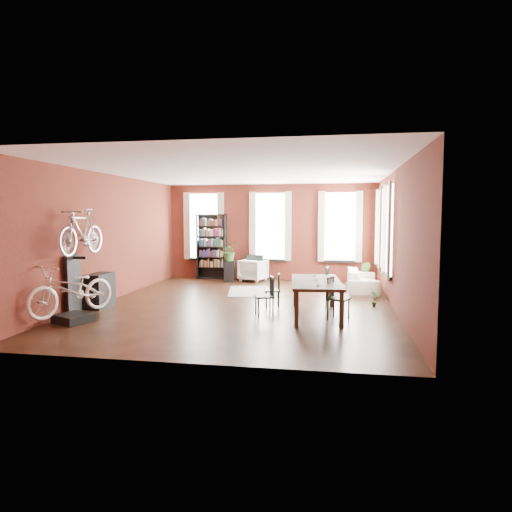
% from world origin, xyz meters
% --- Properties ---
extents(room, '(9.00, 9.04, 3.22)m').
position_xyz_m(room, '(0.25, 0.62, 2.14)').
color(room, black).
rests_on(room, ground).
extents(dining_table, '(1.23, 2.33, 0.76)m').
position_xyz_m(dining_table, '(1.77, -1.00, 0.38)').
color(dining_table, '#443929').
rests_on(dining_table, ground).
extents(dining_chair_a, '(0.50, 0.50, 0.84)m').
position_xyz_m(dining_chair_a, '(0.67, -1.15, 0.42)').
color(dining_chair_a, '#163131').
rests_on(dining_chair_a, ground).
extents(dining_chair_b, '(0.42, 0.42, 0.78)m').
position_xyz_m(dining_chair_b, '(0.71, -0.13, 0.39)').
color(dining_chair_b, black).
rests_on(dining_chair_b, ground).
extents(dining_chair_c, '(0.52, 0.52, 0.89)m').
position_xyz_m(dining_chair_c, '(2.24, -1.26, 0.44)').
color(dining_chair_c, black).
rests_on(dining_chair_c, ground).
extents(dining_chair_d, '(0.48, 0.48, 0.93)m').
position_xyz_m(dining_chair_d, '(2.16, 0.16, 0.47)').
color(dining_chair_d, '#193734').
rests_on(dining_chair_d, ground).
extents(bookshelf, '(1.00, 0.32, 2.20)m').
position_xyz_m(bookshelf, '(-2.00, 4.30, 1.10)').
color(bookshelf, black).
rests_on(bookshelf, ground).
extents(white_armchair, '(0.96, 0.93, 0.79)m').
position_xyz_m(white_armchair, '(-0.50, 3.98, 0.39)').
color(white_armchair, silver).
rests_on(white_armchair, ground).
extents(cream_sofa, '(0.61, 2.08, 0.81)m').
position_xyz_m(cream_sofa, '(2.95, 2.60, 0.41)').
color(cream_sofa, beige).
rests_on(cream_sofa, ground).
extents(striped_rug, '(1.45, 1.99, 0.01)m').
position_xyz_m(striped_rug, '(-0.23, 1.88, 0.01)').
color(striped_rug, black).
rests_on(striped_rug, ground).
extents(bike_trainer, '(0.80, 0.80, 0.18)m').
position_xyz_m(bike_trainer, '(-3.01, -2.45, 0.09)').
color(bike_trainer, black).
rests_on(bike_trainer, ground).
extents(bike_wall_rack, '(0.16, 0.60, 1.30)m').
position_xyz_m(bike_wall_rack, '(-3.40, -1.80, 0.65)').
color(bike_wall_rack, black).
rests_on(bike_wall_rack, ground).
extents(console_table, '(0.40, 0.80, 0.80)m').
position_xyz_m(console_table, '(-3.28, -0.90, 0.40)').
color(console_table, black).
rests_on(console_table, ground).
extents(plant_stand, '(0.39, 0.39, 0.68)m').
position_xyz_m(plant_stand, '(-1.25, 3.73, 0.34)').
color(plant_stand, black).
rests_on(plant_stand, ground).
extents(plant_by_sofa, '(0.52, 0.79, 0.33)m').
position_xyz_m(plant_by_sofa, '(3.04, 3.63, 0.16)').
color(plant_by_sofa, '#345E25').
rests_on(plant_by_sofa, ground).
extents(plant_small, '(0.40, 0.42, 0.14)m').
position_xyz_m(plant_small, '(3.08, 0.30, 0.07)').
color(plant_small, '#2B5120').
rests_on(plant_small, ground).
extents(bicycle_floor, '(1.00, 1.19, 1.93)m').
position_xyz_m(bicycle_floor, '(-3.00, -2.48, 1.14)').
color(bicycle_floor, white).
rests_on(bicycle_floor, bike_trainer).
extents(bicycle_hung, '(0.47, 1.00, 1.66)m').
position_xyz_m(bicycle_hung, '(-3.15, -1.80, 2.13)').
color(bicycle_hung, '#A5A8AD').
rests_on(bicycle_hung, bike_wall_rack).
extents(plant_on_stand, '(0.73, 0.77, 0.50)m').
position_xyz_m(plant_on_stand, '(-1.22, 3.70, 0.93)').
color(plant_on_stand, '#2C5622').
rests_on(plant_on_stand, plant_stand).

